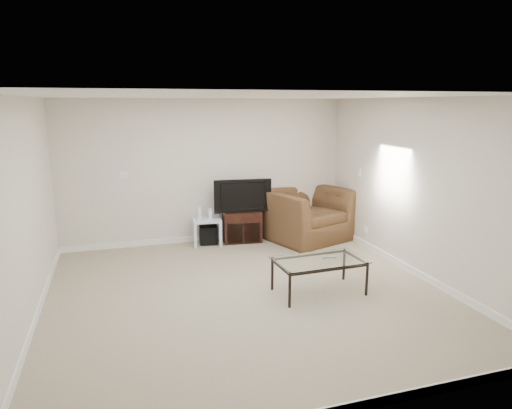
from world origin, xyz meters
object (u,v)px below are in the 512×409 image
object	(u,v)px
subwoofer	(208,234)
recliner	(307,206)
tv_stand	(242,226)
coffee_table	(319,276)
side_table	(207,231)
television	(242,195)

from	to	relation	value
subwoofer	recliner	xyz separation A→B (m)	(1.76, -0.25, 0.45)
tv_stand	coffee_table	bearing A→B (deg)	-75.81
side_table	tv_stand	bearing A→B (deg)	0.00
subwoofer	coffee_table	bearing A→B (deg)	-69.62
television	recliner	distance (m)	1.20
recliner	tv_stand	bearing A→B (deg)	149.48
side_table	coffee_table	bearing A→B (deg)	-68.90
tv_stand	television	world-z (taller)	television
television	subwoofer	xyz separation A→B (m)	(-0.60, 0.04, -0.69)
subwoofer	recliner	size ratio (longest dim) A/B	0.22
side_table	coffee_table	distance (m)	2.70
recliner	television	bearing A→B (deg)	150.84
side_table	subwoofer	size ratio (longest dim) A/B	1.56
side_table	coffee_table	size ratio (longest dim) A/B	0.41
television	side_table	size ratio (longest dim) A/B	1.96
television	subwoofer	world-z (taller)	television
recliner	coffee_table	world-z (taller)	recliner
tv_stand	subwoofer	size ratio (longest dim) A/B	2.18
television	recliner	size ratio (longest dim) A/B	0.67
recliner	coffee_table	xyz separation A→B (m)	(-0.82, -2.29, -0.38)
television	coffee_table	xyz separation A→B (m)	(0.34, -2.49, -0.62)
tv_stand	coffee_table	distance (m)	2.54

